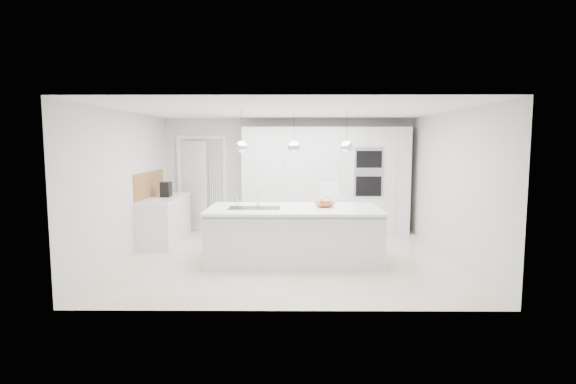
{
  "coord_description": "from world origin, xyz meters",
  "views": [
    {
      "loc": [
        0.05,
        -7.59,
        1.97
      ],
      "look_at": [
        0.0,
        0.3,
        1.1
      ],
      "focal_mm": 28.0,
      "sensor_mm": 36.0,
      "label": 1
    }
  ],
  "objects_px": {
    "island_base": "(294,236)",
    "espresso_machine": "(166,189)",
    "bar_stool_right": "(341,223)",
    "fruit_bowl": "(324,204)",
    "bar_stool_left": "(330,217)"
  },
  "relations": [
    {
      "from": "bar_stool_left",
      "to": "bar_stool_right",
      "type": "distance_m",
      "value": 0.24
    },
    {
      "from": "island_base",
      "to": "bar_stool_right",
      "type": "height_order",
      "value": "bar_stool_right"
    },
    {
      "from": "espresso_machine",
      "to": "bar_stool_right",
      "type": "distance_m",
      "value": 3.51
    },
    {
      "from": "island_base",
      "to": "espresso_machine",
      "type": "bearing_deg",
      "value": 148.52
    },
    {
      "from": "fruit_bowl",
      "to": "bar_stool_left",
      "type": "distance_m",
      "value": 0.85
    },
    {
      "from": "bar_stool_right",
      "to": "island_base",
      "type": "bearing_deg",
      "value": -134.18
    },
    {
      "from": "espresso_machine",
      "to": "bar_stool_left",
      "type": "height_order",
      "value": "bar_stool_left"
    },
    {
      "from": "island_base",
      "to": "espresso_machine",
      "type": "xyz_separation_m",
      "value": [
        -2.53,
        1.55,
        0.62
      ]
    },
    {
      "from": "island_base",
      "to": "bar_stool_left",
      "type": "height_order",
      "value": "bar_stool_left"
    },
    {
      "from": "island_base",
      "to": "espresso_machine",
      "type": "distance_m",
      "value": 3.03
    },
    {
      "from": "island_base",
      "to": "bar_stool_right",
      "type": "distance_m",
      "value": 1.29
    },
    {
      "from": "fruit_bowl",
      "to": "espresso_machine",
      "type": "relative_size",
      "value": 1.14
    },
    {
      "from": "bar_stool_left",
      "to": "bar_stool_right",
      "type": "xyz_separation_m",
      "value": [
        0.21,
        0.04,
        -0.12
      ]
    },
    {
      "from": "fruit_bowl",
      "to": "bar_stool_left",
      "type": "relative_size",
      "value": 0.28
    },
    {
      "from": "espresso_machine",
      "to": "bar_stool_right",
      "type": "xyz_separation_m",
      "value": [
        3.41,
        -0.61,
        -0.56
      ]
    }
  ]
}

